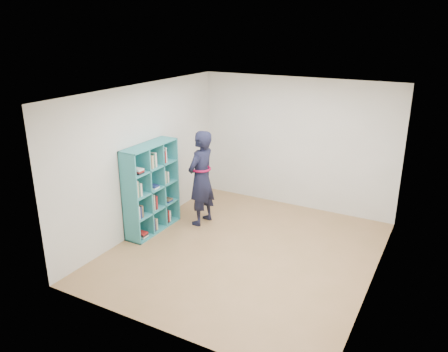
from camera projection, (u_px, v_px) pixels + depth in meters
The scene contains 9 objects.
floor at pixel (245, 251), 7.18m from camera, with size 4.50×4.50×0.00m, color olive.
ceiling at pixel (248, 92), 6.32m from camera, with size 4.50×4.50×0.00m, color white.
wall_left at pixel (144, 159), 7.65m from camera, with size 0.02×4.50×2.60m, color beige.
wall_right at pixel (381, 200), 5.84m from camera, with size 0.02×4.50×2.60m, color beige.
wall_back at pixel (296, 144), 8.61m from camera, with size 4.00×0.02×2.60m, color beige.
wall_front at pixel (159, 235), 4.88m from camera, with size 4.00×0.02×2.60m, color beige.
bookshelf at pixel (150, 189), 7.70m from camera, with size 0.35×1.20×1.60m.
person at pixel (201, 178), 7.93m from camera, with size 0.47×0.68×1.77m.
smartphone at pixel (198, 169), 8.04m from camera, with size 0.01×0.09×0.14m.
Camera 1 is at (2.75, -5.75, 3.54)m, focal length 35.00 mm.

